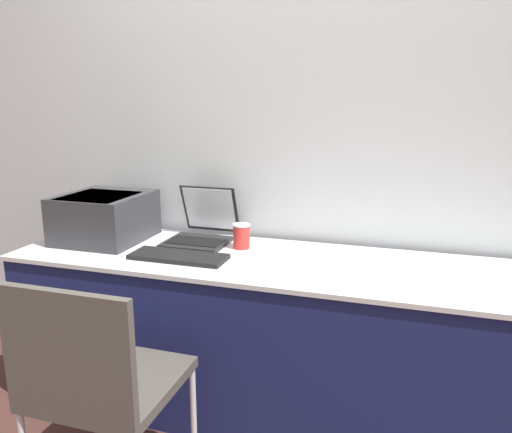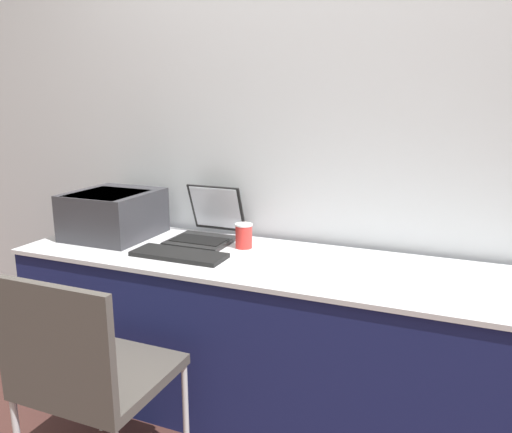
{
  "view_description": "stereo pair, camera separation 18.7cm",
  "coord_description": "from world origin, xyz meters",
  "px_view_note": "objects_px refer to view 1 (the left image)",
  "views": [
    {
      "loc": [
        0.5,
        -1.68,
        1.41
      ],
      "look_at": [
        -0.14,
        0.34,
        0.91
      ],
      "focal_mm": 35.0,
      "sensor_mm": 36.0,
      "label": 1
    },
    {
      "loc": [
        0.67,
        -1.62,
        1.41
      ],
      "look_at": [
        -0.14,
        0.34,
        0.91
      ],
      "focal_mm": 35.0,
      "sensor_mm": 36.0,
      "label": 2
    }
  ],
  "objects_px": {
    "laptop_left": "(202,230)",
    "coffee_cup": "(242,236)",
    "printer": "(105,215)",
    "chair": "(97,376)",
    "external_keyboard": "(179,257)"
  },
  "relations": [
    {
      "from": "external_keyboard",
      "to": "coffee_cup",
      "type": "relative_size",
      "value": 3.68
    },
    {
      "from": "laptop_left",
      "to": "external_keyboard",
      "type": "distance_m",
      "value": 0.3
    },
    {
      "from": "printer",
      "to": "coffee_cup",
      "type": "xyz_separation_m",
      "value": [
        0.69,
        0.07,
        -0.07
      ]
    },
    {
      "from": "coffee_cup",
      "to": "external_keyboard",
      "type": "bearing_deg",
      "value": -131.5
    },
    {
      "from": "laptop_left",
      "to": "external_keyboard",
      "type": "bearing_deg",
      "value": -86.65
    },
    {
      "from": "printer",
      "to": "laptop_left",
      "type": "xyz_separation_m",
      "value": [
        0.46,
        0.12,
        -0.07
      ]
    },
    {
      "from": "printer",
      "to": "external_keyboard",
      "type": "distance_m",
      "value": 0.52
    },
    {
      "from": "printer",
      "to": "external_keyboard",
      "type": "xyz_separation_m",
      "value": [
        0.48,
        -0.17,
        -0.11
      ]
    },
    {
      "from": "external_keyboard",
      "to": "chair",
      "type": "height_order",
      "value": "chair"
    },
    {
      "from": "coffee_cup",
      "to": "chair",
      "type": "bearing_deg",
      "value": -105.19
    },
    {
      "from": "external_keyboard",
      "to": "laptop_left",
      "type": "bearing_deg",
      "value": 93.35
    },
    {
      "from": "laptop_left",
      "to": "coffee_cup",
      "type": "distance_m",
      "value": 0.23
    },
    {
      "from": "external_keyboard",
      "to": "chair",
      "type": "xyz_separation_m",
      "value": [
        -0.02,
        -0.6,
        -0.24
      ]
    },
    {
      "from": "printer",
      "to": "chair",
      "type": "relative_size",
      "value": 0.49
    },
    {
      "from": "printer",
      "to": "external_keyboard",
      "type": "height_order",
      "value": "printer"
    }
  ]
}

